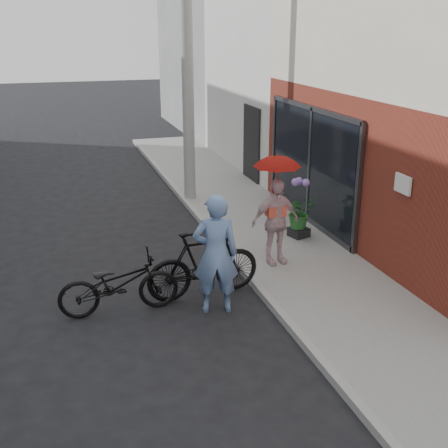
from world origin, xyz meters
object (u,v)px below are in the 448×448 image
officer (216,254)px  bike_right (204,263)px  planter (299,232)px  bike_left (119,284)px  utility_pole (187,58)px  kimono_woman (275,222)px

officer → bike_right: (-0.04, 0.55, -0.38)m
planter → bike_right: bearing=-144.9°
officer → bike_left: 1.56m
officer → utility_pole: bearing=-88.3°
utility_pole → bike_left: 6.57m
officer → kimono_woman: officer is taller
bike_left → planter: bike_left is taller
planter → kimono_woman: bearing=-132.3°
bike_right → kimono_woman: 1.69m
utility_pole → bike_left: (-2.46, -5.29, -3.02)m
officer → bike_left: officer is taller
utility_pole → kimono_woman: size_ratio=4.46×
officer → bike_left: (-1.43, 0.39, -0.46)m
bike_left → kimono_woman: 3.06m
planter → officer: bearing=-136.9°
utility_pole → bike_right: bearing=-101.8°
officer → planter: bearing=-124.9°
bike_right → planter: bearing=-59.9°
bike_left → kimono_woman: (2.91, 0.83, 0.42)m
bike_right → planter: bike_right is taller
bike_right → planter: 3.09m
officer → planter: size_ratio=5.45×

